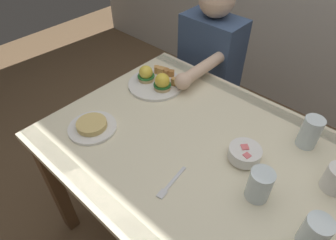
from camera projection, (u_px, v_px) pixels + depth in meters
ground_plane at (190, 236)px, 1.62m from camera, size 6.00×6.00×0.00m
dining_table at (197, 164)px, 1.19m from camera, size 1.20×0.90×0.74m
eggs_benedict_plate at (156, 81)px, 1.41m from camera, size 0.27×0.27×0.09m
fruit_bowl at (245, 154)px, 1.06m from camera, size 0.12×0.12×0.06m
fork at (170, 184)px, 0.99m from camera, size 0.04×0.16×0.00m
water_glass_near at (314, 234)px, 0.81m from camera, size 0.08×0.08×0.11m
water_glass_far at (259, 186)px, 0.93m from camera, size 0.08×0.08×0.12m
water_glass_extra at (309, 134)px, 1.09m from camera, size 0.07×0.07×0.13m
side_plate at (92, 126)px, 1.19m from camera, size 0.20×0.20×0.04m
diner_person at (207, 68)px, 1.71m from camera, size 0.34×0.54×1.14m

